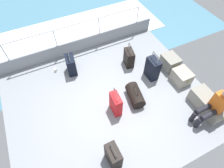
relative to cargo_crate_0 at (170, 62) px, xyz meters
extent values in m
cube|color=gray|center=(0.30, -2.16, -0.23)|extent=(4.40, 5.20, 0.06)
cube|color=gray|center=(-1.87, -2.16, 0.03)|extent=(0.06, 5.20, 0.45)
cylinder|color=silver|center=(-1.87, -4.24, 0.30)|extent=(0.04, 0.04, 1.00)
cylinder|color=silver|center=(-1.87, -2.85, 0.30)|extent=(0.04, 0.04, 1.00)
cylinder|color=silver|center=(-1.87, -1.46, 0.30)|extent=(0.04, 0.04, 1.00)
cylinder|color=silver|center=(-1.87, -0.08, 0.30)|extent=(0.04, 0.04, 1.00)
cylinder|color=silver|center=(-1.87, -2.16, 0.80)|extent=(0.04, 4.16, 0.04)
cube|color=white|center=(-3.30, -2.16, -0.54)|extent=(2.40, 7.28, 0.01)
cube|color=gray|center=(0.00, 0.00, 0.00)|extent=(0.50, 0.42, 0.40)
torus|color=tan|center=(-0.26, 0.00, 0.08)|extent=(0.02, 0.12, 0.12)
torus|color=tan|center=(0.26, 0.00, 0.08)|extent=(0.02, 0.12, 0.12)
cube|color=#9E9989|center=(0.59, -0.04, -0.01)|extent=(0.49, 0.43, 0.38)
torus|color=tan|center=(0.34, -0.04, 0.06)|extent=(0.02, 0.12, 0.12)
torus|color=tan|center=(0.85, -0.04, 0.06)|extent=(0.02, 0.12, 0.12)
cube|color=gray|center=(1.43, -0.03, 0.00)|extent=(0.60, 0.43, 0.39)
torus|color=tan|center=(1.12, -0.03, 0.07)|extent=(0.02, 0.12, 0.12)
torus|color=tan|center=(1.74, -0.03, 0.07)|extent=(0.02, 0.12, 0.12)
cube|color=gray|center=(1.80, -0.03, -0.02)|extent=(0.54, 0.43, 0.37)
torus|color=tan|center=(1.52, -0.03, 0.06)|extent=(0.02, 0.12, 0.12)
torus|color=tan|center=(2.08, -0.03, 0.06)|extent=(0.02, 0.12, 0.12)
cube|color=orange|center=(1.80, -0.08, 0.41)|extent=(0.34, 0.20, 0.48)
cylinder|color=black|center=(1.89, -0.38, 0.21)|extent=(0.12, 0.40, 0.12)
cylinder|color=black|center=(1.89, -0.58, -0.02)|extent=(0.11, 0.11, 0.37)
cylinder|color=black|center=(1.71, -0.38, 0.21)|extent=(0.12, 0.40, 0.12)
cylinder|color=black|center=(1.71, -0.58, -0.02)|extent=(0.11, 0.11, 0.37)
cube|color=black|center=(1.73, -2.73, 0.10)|extent=(0.40, 0.23, 0.60)
cylinder|color=#A5A8AD|center=(1.61, -2.73, 0.46)|extent=(0.02, 0.02, 0.10)
cylinder|color=#A5A8AD|center=(1.85, -2.73, 0.46)|extent=(0.02, 0.02, 0.10)
cylinder|color=#2D2D2D|center=(1.73, -2.73, 0.51)|extent=(0.26, 0.02, 0.02)
cube|color=green|center=(1.73, -2.61, 0.17)|extent=(0.05, 0.01, 0.08)
cube|color=black|center=(-0.63, -1.05, 0.06)|extent=(0.44, 0.31, 0.53)
cylinder|color=#A5A8AD|center=(-0.75, -1.02, 0.43)|extent=(0.02, 0.02, 0.21)
cylinder|color=#A5A8AD|center=(-0.52, -1.07, 0.43)|extent=(0.02, 0.02, 0.21)
cylinder|color=#2D2D2D|center=(-0.63, -1.05, 0.54)|extent=(0.26, 0.07, 0.02)
cube|color=green|center=(-0.61, -0.93, 0.16)|extent=(0.05, 0.02, 0.08)
cube|color=red|center=(0.65, -2.14, 0.11)|extent=(0.40, 0.20, 0.62)
cylinder|color=#A5A8AD|center=(0.53, -2.13, 0.51)|extent=(0.02, 0.02, 0.19)
cylinder|color=#A5A8AD|center=(0.77, -2.14, 0.51)|extent=(0.02, 0.02, 0.19)
cylinder|color=#2D2D2D|center=(0.65, -2.14, 0.61)|extent=(0.26, 0.03, 0.02)
cube|color=green|center=(0.65, -2.04, 0.20)|extent=(0.05, 0.01, 0.08)
cube|color=black|center=(-1.10, -2.70, 0.08)|extent=(0.47, 0.31, 0.56)
cylinder|color=#A5A8AD|center=(-1.23, -2.68, 0.44)|extent=(0.02, 0.02, 0.16)
cylinder|color=#A5A8AD|center=(-0.97, -2.72, 0.44)|extent=(0.02, 0.02, 0.16)
cylinder|color=#2D2D2D|center=(-1.10, -2.70, 0.52)|extent=(0.28, 0.06, 0.02)
cube|color=green|center=(-1.08, -2.57, 0.21)|extent=(0.05, 0.01, 0.08)
cube|color=black|center=(0.08, -0.70, 0.13)|extent=(0.41, 0.25, 0.66)
cylinder|color=#A5A8AD|center=(-0.04, -0.70, 0.56)|extent=(0.02, 0.02, 0.20)
cylinder|color=#A5A8AD|center=(0.20, -0.70, 0.56)|extent=(0.02, 0.02, 0.20)
cylinder|color=#2D2D2D|center=(0.08, -0.70, 0.66)|extent=(0.26, 0.02, 0.02)
cube|color=green|center=(0.08, -0.57, 0.17)|extent=(0.05, 0.01, 0.08)
cylinder|color=black|center=(0.56, -1.52, -0.03)|extent=(0.70, 0.45, 0.35)
torus|color=black|center=(0.56, -1.52, 0.16)|extent=(0.29, 0.07, 0.29)
cylinder|color=white|center=(-1.33, -3.15, -0.15)|extent=(0.08, 0.08, 0.10)
camera|label=1|loc=(2.74, -3.25, 4.01)|focal=29.87mm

